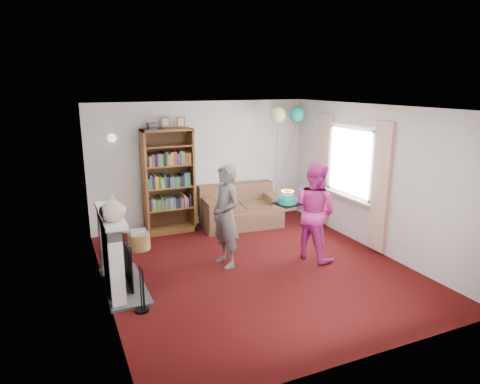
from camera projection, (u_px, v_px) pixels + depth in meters
name	position (u px, v px, depth m)	size (l,w,h in m)	color
ground	(256.00, 269.00, 6.74)	(5.00, 5.00, 0.00)	black
wall_back	(202.00, 164.00, 8.65)	(4.50, 0.02, 2.50)	silver
wall_left	(100.00, 209.00, 5.55)	(0.02, 5.00, 2.50)	silver
wall_right	(375.00, 179.00, 7.31)	(0.02, 5.00, 2.50)	silver
ceiling	(257.00, 107.00, 6.12)	(4.50, 5.00, 0.01)	white
fireplace	(116.00, 255.00, 5.97)	(0.55, 1.80, 1.12)	#3F3F42
window_bay	(350.00, 175.00, 7.84)	(0.14, 2.02, 2.20)	white
wall_sconce	(112.00, 138.00, 7.69)	(0.16, 0.23, 0.16)	gold
bookcase	(168.00, 182.00, 8.24)	(0.95, 0.42, 2.22)	#472B14
sofa	(240.00, 210.00, 8.74)	(1.57, 0.83, 0.83)	brown
wicker_basket	(139.00, 241.00, 7.50)	(0.39, 0.39, 0.35)	#A0774B
person_striped	(226.00, 216.00, 6.69)	(0.60, 0.39, 1.64)	black
person_magenta	(314.00, 211.00, 6.98)	(0.79, 0.61, 1.62)	#C92890
birthday_cake	(287.00, 200.00, 6.60)	(0.34, 0.34, 0.22)	black
balloons	(288.00, 115.00, 8.61)	(0.76, 0.36, 1.73)	#3F3F3F
mantel_vase	(112.00, 207.00, 5.46)	(0.33, 0.33, 0.35)	beige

